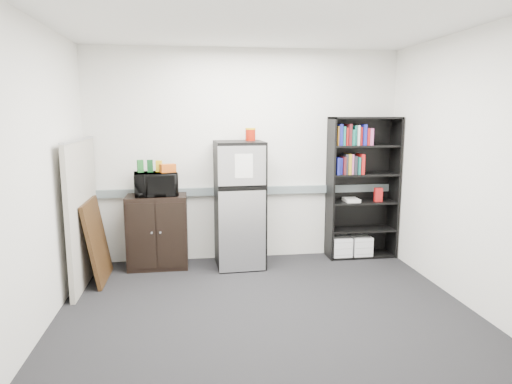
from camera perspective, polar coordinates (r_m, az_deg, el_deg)
floor at (r=4.56m, az=1.32°, el=-14.74°), size 4.00×4.00×0.00m
wall_back at (r=5.91m, az=-1.38°, el=4.52°), size 4.00×0.02×2.70m
wall_right at (r=4.92m, az=25.06°, el=2.53°), size 0.02×3.50×2.70m
wall_left at (r=4.34m, az=-25.69°, el=1.62°), size 0.02×3.50×2.70m
ceiling at (r=4.23m, az=1.47°, el=20.79°), size 4.00×3.50×0.02m
electrical_raceway at (r=5.94m, az=-1.32°, el=0.16°), size 3.92×0.05×0.10m
wall_note at (r=5.86m, az=-4.80°, el=6.40°), size 0.14×0.00×0.10m
bookshelf at (r=6.14m, az=12.97°, el=0.91°), size 0.90×0.34×1.85m
cubicle_partition at (r=5.43m, az=-20.86°, el=-2.36°), size 0.06×1.30×1.62m
cabinet at (r=5.79m, az=-12.20°, el=-4.81°), size 0.73×0.48×0.91m
microwave at (r=5.66m, az=-12.42°, el=0.99°), size 0.55×0.41×0.28m
snack_box_a at (r=5.68m, az=-14.26°, el=3.15°), size 0.08×0.07×0.15m
snack_box_b at (r=5.67m, az=-13.11°, el=3.19°), size 0.07×0.06×0.15m
snack_box_c at (r=5.66m, az=-12.03°, el=3.17°), size 0.08×0.06×0.14m
snack_bag at (r=5.61m, az=-10.96°, el=2.94°), size 0.20×0.16×0.10m
refrigerator at (r=5.65m, az=-2.05°, el=-1.57°), size 0.61×0.64×1.56m
coffee_can at (r=5.69m, az=-0.70°, el=7.33°), size 0.13×0.13×0.17m
framed_poster at (r=5.51m, az=-19.22°, el=-5.76°), size 0.19×0.73×0.93m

